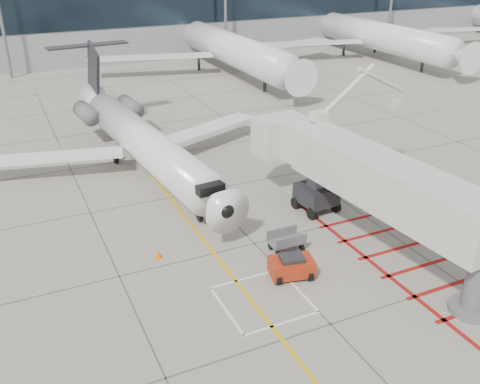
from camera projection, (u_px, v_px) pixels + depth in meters
name	position (u px, v px, depth m)	size (l,w,h in m)	color
ground_plane	(288.00, 279.00, 28.09)	(260.00, 260.00, 0.00)	gray
regional_jet	(154.00, 131.00, 37.61)	(23.69, 29.87, 7.83)	white
jet_bridge	(385.00, 192.00, 29.08)	(8.80, 18.57, 7.43)	silver
pushback_tug	(291.00, 266.00, 28.05)	(2.28, 1.42, 1.33)	#A52810
baggage_cart	(286.00, 241.00, 30.43)	(1.96, 1.24, 1.24)	#55555A
ground_power_unit	(430.00, 215.00, 32.39)	(2.67, 1.56, 2.11)	silver
cone_nose	(158.00, 254.00, 29.83)	(0.40, 0.40, 0.55)	orange
cone_side	(282.00, 231.00, 32.29)	(0.33, 0.33, 0.46)	#F25A0C
terminal_building	(129.00, 1.00, 86.19)	(180.00, 28.00, 14.00)	gray
terminal_glass_band	(154.00, 3.00, 74.26)	(180.00, 0.10, 6.00)	black
bg_aircraft_c	(224.00, 26.00, 69.43)	(35.24, 39.16, 11.75)	silver
bg_aircraft_d	(371.00, 16.00, 78.37)	(35.28, 39.20, 11.76)	silver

